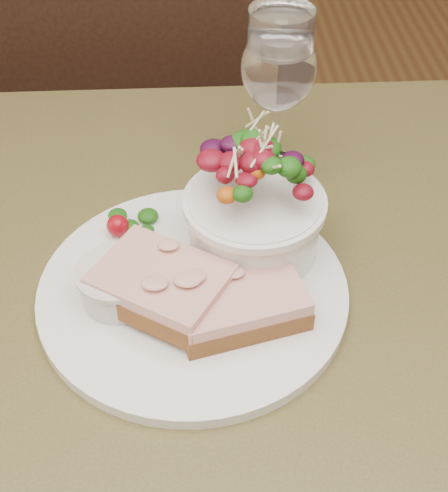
{
  "coord_description": "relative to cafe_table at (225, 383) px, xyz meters",
  "views": [
    {
      "loc": [
        -0.02,
        -0.4,
        1.22
      ],
      "look_at": [
        0.0,
        0.03,
        0.81
      ],
      "focal_mm": 50.0,
      "sensor_mm": 36.0,
      "label": 1
    }
  ],
  "objects": [
    {
      "name": "cafe_table",
      "position": [
        0.0,
        0.0,
        0.0
      ],
      "size": [
        0.8,
        0.8,
        0.75
      ],
      "color": "#40371B",
      "rests_on": "ground"
    },
    {
      "name": "chair_far",
      "position": [
        -0.11,
        0.69,
        -0.36
      ],
      "size": [
        0.44,
        0.44,
        0.9
      ],
      "rotation": [
        0.0,
        0.0,
        3.2
      ],
      "color": "black",
      "rests_on": "ground"
    },
    {
      "name": "dinner_plate",
      "position": [
        -0.03,
        0.03,
        0.11
      ],
      "size": [
        0.28,
        0.28,
        0.01
      ],
      "primitive_type": "cylinder",
      "color": "white",
      "rests_on": "cafe_table"
    },
    {
      "name": "sandwich_front",
      "position": [
        0.01,
        -0.0,
        0.13
      ],
      "size": [
        0.13,
        0.11,
        0.03
      ],
      "rotation": [
        0.0,
        0.0,
        0.25
      ],
      "color": "#4B2A14",
      "rests_on": "dinner_plate"
    },
    {
      "name": "sandwich_back",
      "position": [
        -0.05,
        0.01,
        0.14
      ],
      "size": [
        0.14,
        0.13,
        0.03
      ],
      "rotation": [
        0.0,
        0.0,
        -0.56
      ],
      "color": "#4B2A14",
      "rests_on": "dinner_plate"
    },
    {
      "name": "ramekin",
      "position": [
        -0.09,
        0.02,
        0.13
      ],
      "size": [
        0.07,
        0.07,
        0.04
      ],
      "color": "beige",
      "rests_on": "dinner_plate"
    },
    {
      "name": "salad_bowl",
      "position": [
        0.03,
        0.08,
        0.17
      ],
      "size": [
        0.12,
        0.12,
        0.13
      ],
      "color": "white",
      "rests_on": "dinner_plate"
    },
    {
      "name": "garnish",
      "position": [
        -0.09,
        0.11,
        0.12
      ],
      "size": [
        0.05,
        0.04,
        0.02
      ],
      "color": "#10370A",
      "rests_on": "dinner_plate"
    },
    {
      "name": "wine_glass",
      "position": [
        0.06,
        0.21,
        0.22
      ],
      "size": [
        0.08,
        0.08,
        0.18
      ],
      "color": "white",
      "rests_on": "cafe_table"
    }
  ]
}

